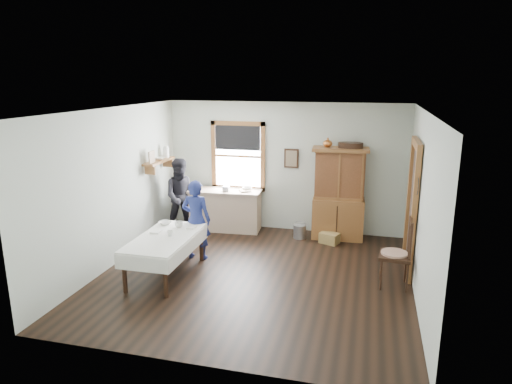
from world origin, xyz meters
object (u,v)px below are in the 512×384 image
spindle_chair (395,252)px  wicker_basket (329,238)px  figure_dark (183,199)px  work_counter (225,210)px  dining_table (166,256)px  china_hutch (339,194)px  woman_blue (196,223)px  pail (300,231)px

spindle_chair → wicker_basket: 2.07m
spindle_chair → figure_dark: (-4.18, 1.55, 0.18)m
work_counter → wicker_basket: work_counter is taller
dining_table → spindle_chair: size_ratio=1.51×
dining_table → figure_dark: (-0.56, 2.05, 0.40)m
work_counter → figure_dark: (-0.79, -0.42, 0.30)m
figure_dark → china_hutch: bearing=-17.9°
woman_blue → figure_dark: (-0.79, 1.23, 0.06)m
spindle_chair → figure_dark: bearing=163.9°
work_counter → spindle_chair: (3.39, -1.96, 0.12)m
china_hutch → dining_table: (-2.59, -2.51, -0.59)m
spindle_chair → wicker_basket: size_ratio=3.13×
dining_table → pail: bearing=51.4°
pail → figure_dark: 2.51m
work_counter → china_hutch: china_hutch is taller
work_counter → china_hutch: (2.37, 0.05, 0.49)m
work_counter → china_hutch: 2.42m
work_counter → figure_dark: bearing=-156.0°
work_counter → dining_table: work_counter is taller
pail → wicker_basket: bearing=-14.2°
work_counter → woman_blue: woman_blue is taller
wicker_basket → figure_dark: 3.10m
wicker_basket → china_hutch: bearing=70.7°
china_hutch → pail: (-0.74, -0.19, -0.79)m
dining_table → wicker_basket: size_ratio=4.73×
spindle_chair → pail: size_ratio=3.99×
spindle_chair → woman_blue: woman_blue is taller
wicker_basket → figure_dark: (-3.03, -0.12, 0.63)m
wicker_basket → woman_blue: woman_blue is taller
spindle_chair → work_counter: bearing=154.1°
pail → woman_blue: 2.28m
work_counter → spindle_chair: size_ratio=1.37×
work_counter → figure_dark: figure_dark is taller
pail → spindle_chair: bearing=-46.0°
dining_table → woman_blue: size_ratio=1.26×
china_hutch → woman_blue: (-2.37, -1.69, -0.26)m
pail → dining_table: bearing=-128.6°
china_hutch → pail: china_hutch is taller
spindle_chair → dining_table: bearing=-168.0°
dining_table → spindle_chair: 3.66m
woman_blue → pail: bearing=-137.1°
china_hutch → dining_table: china_hutch is taller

